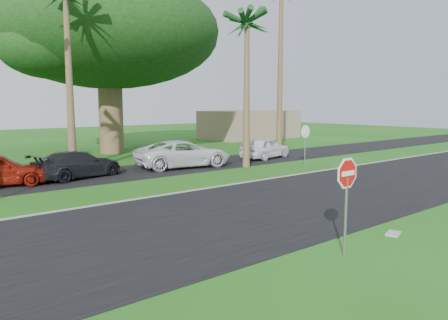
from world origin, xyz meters
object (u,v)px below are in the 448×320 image
stop_sign_near (347,186)px  car_pickup (265,148)px  stop_sign_far (305,137)px  car_minivan (184,154)px  car_dark (78,165)px

stop_sign_near → car_pickup: bearing=51.1°
stop_sign_far → car_minivan: stop_sign_far is taller
stop_sign_near → car_pickup: 19.49m
stop_sign_far → car_pickup: size_ratio=0.61×
stop_sign_near → stop_sign_far: bearing=43.7°
stop_sign_far → car_dark: (-12.30, 4.52, -1.09)m
stop_sign_far → car_pickup: 4.34m
car_dark → car_minivan: (6.32, -0.25, 0.11)m
car_dark → car_pickup: car_pickup is taller
car_pickup → car_minivan: bearing=76.8°
stop_sign_near → stop_sign_far: same height
stop_sign_far → car_minivan: size_ratio=0.46×
stop_sign_far → stop_sign_near: bearing=43.7°
car_minivan → car_pickup: (6.70, -0.12, -0.07)m
stop_sign_near → car_pickup: size_ratio=0.61×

